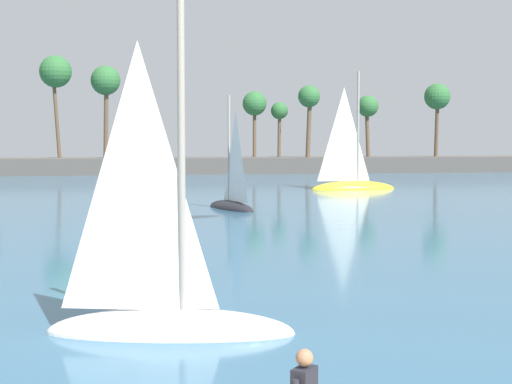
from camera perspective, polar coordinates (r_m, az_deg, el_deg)
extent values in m
cube|color=#33607F|center=(67.18, -7.60, 0.57)|extent=(220.00, 115.94, 0.06)
cube|color=#514C47|center=(85.08, -7.90, 1.90)|extent=(96.25, 6.00, 1.80)
cylinder|color=brown|center=(86.14, 3.89, 4.78)|extent=(0.75, 0.57, 6.71)
sphere|color=#2D6633|center=(86.24, 3.90, 7.00)|extent=(2.42, 2.42, 2.42)
cylinder|color=brown|center=(87.23, -0.11, 4.55)|extent=(0.45, 0.66, 5.98)
sphere|color=#2D6633|center=(87.30, -0.11, 6.50)|extent=(2.70, 2.70, 2.70)
cylinder|color=brown|center=(89.15, 8.16, 4.41)|extent=(0.65, 0.57, 5.73)
sphere|color=#2D6633|center=(89.21, 8.18, 6.25)|extent=(2.42, 2.42, 2.42)
cylinder|color=brown|center=(85.85, -10.93, 5.26)|extent=(0.69, 0.80, 8.34)
sphere|color=#2D6633|center=(86.03, -10.97, 8.03)|extent=(3.16, 3.16, 3.16)
cylinder|color=brown|center=(85.98, -14.42, 5.49)|extent=(0.89, 0.64, 9.19)
sphere|color=#2D6633|center=(86.22, -14.47, 8.54)|extent=(3.41, 3.41, 3.41)
cylinder|color=brown|center=(91.24, 13.10, 4.69)|extent=(0.44, 0.74, 6.84)
sphere|color=#2D6633|center=(91.34, 13.13, 6.83)|extent=(2.96, 2.96, 2.96)
cylinder|color=brown|center=(87.93, 1.72, 4.28)|extent=(0.46, 0.54, 5.20)
sphere|color=#2D6633|center=(87.97, 1.72, 5.97)|extent=(1.92, 1.92, 1.92)
sphere|color=#9E7051|center=(9.36, 3.56, -12.02)|extent=(0.21, 0.21, 0.21)
ellipsoid|color=white|center=(16.54, -6.30, -10.25)|extent=(5.40, 2.48, 1.04)
cylinder|color=gray|center=(16.00, -5.48, 2.92)|extent=(0.16, 0.16, 6.50)
pyramid|color=white|center=(16.14, -8.58, 1.18)|extent=(2.33, 0.58, 5.52)
ellipsoid|color=black|center=(43.81, -1.84, -1.24)|extent=(2.89, 4.92, 0.94)
cylinder|color=gray|center=(43.84, -1.99, 3.24)|extent=(0.14, 0.14, 5.89)
pyramid|color=white|center=(43.13, -1.51, 2.64)|extent=(0.83, 2.05, 5.01)
ellipsoid|color=yellow|center=(60.02, 7.14, 0.19)|extent=(6.82, 2.57, 1.33)
cylinder|color=gray|center=(60.00, 7.48, 4.81)|extent=(0.20, 0.20, 8.34)
pyramid|color=silver|center=(59.60, 6.46, 4.22)|extent=(3.01, 0.46, 7.09)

